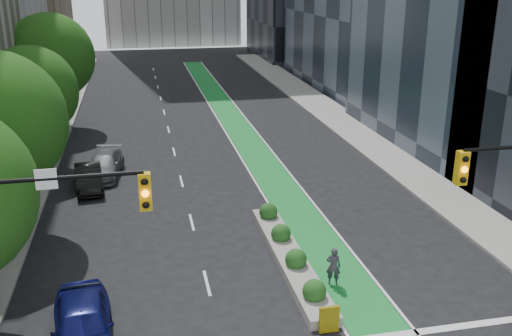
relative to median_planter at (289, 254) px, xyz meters
name	(u,v)px	position (x,y,z in m)	size (l,w,h in m)	color
sidewalk_left	(35,155)	(-13.00, 17.96, -0.30)	(3.60, 90.00, 0.15)	gray
sidewalk_right	(362,135)	(10.60, 17.96, -0.30)	(3.60, 90.00, 0.15)	gray
bike_lane_paint	(237,126)	(1.80, 22.96, -0.37)	(2.20, 70.00, 0.01)	#178232
tree_midfar	(31,92)	(-12.20, 14.96, 4.57)	(5.60, 5.60, 7.76)	black
tree_far	(51,57)	(-12.20, 24.96, 5.32)	(6.60, 6.60, 9.00)	black
median_planter	(289,254)	(0.00, 0.00, 0.00)	(1.20, 10.26, 1.10)	gray
cyclist	(333,266)	(1.22, -2.14, 0.43)	(0.58, 0.38, 1.60)	#38333D
parked_car_left_near	(83,325)	(-8.20, -4.27, 0.45)	(1.95, 4.85, 1.65)	#0D1050
parked_car_left_mid	(89,178)	(-8.98, 10.79, 0.32)	(1.45, 4.17, 1.37)	black
parked_car_left_far	(104,165)	(-8.20, 12.91, 0.32)	(1.94, 4.76, 1.38)	#4F5254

